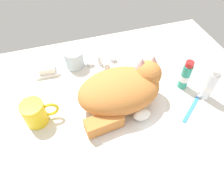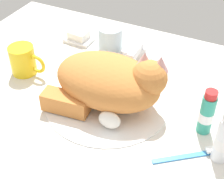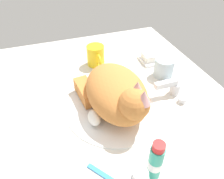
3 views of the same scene
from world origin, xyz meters
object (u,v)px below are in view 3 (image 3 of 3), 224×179
faucet (172,88)px  coffee_mug (96,56)px  rinse_cup (164,68)px  cat (117,93)px  toothpaste_bottle (156,161)px  soap_bar (149,57)px

faucet → coffee_mug: bearing=-143.9°
faucet → coffee_mug: coffee_mug is taller
coffee_mug → rinse_cup: size_ratio=1.50×
coffee_mug → rinse_cup: coffee_mug is taller
cat → toothpaste_bottle: cat is taller
cat → toothpaste_bottle: bearing=1.8°
cat → soap_bar: (-23.39, 23.26, -4.70)cm
faucet → coffee_mug: 34.03cm
rinse_cup → cat: bearing=-63.3°
rinse_cup → soap_bar: rinse_cup is taller
faucet → rinse_cup: rinse_cup is taller
cat → rinse_cup: bearing=116.7°
soap_bar → toothpaste_bottle: (47.60, -22.50, 3.17)cm
coffee_mug → toothpaste_bottle: bearing=-0.5°
soap_bar → coffee_mug: bearing=-103.2°
faucet → rinse_cup: (-11.00, 2.77, 0.97)cm
toothpaste_bottle → cat: bearing=-178.2°
rinse_cup → faucet: bearing=-14.1°
cat → coffee_mug: cat is taller
faucet → cat: (1.10, -21.27, 4.41)cm
toothpaste_bottle → soap_bar: bearing=154.7°
faucet → soap_bar: 22.38cm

